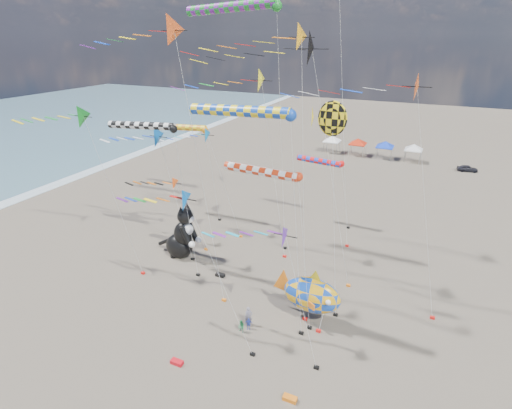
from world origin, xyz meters
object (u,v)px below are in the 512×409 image
at_px(cat_inflatable, 181,230).
at_px(child_green, 241,327).
at_px(parked_car, 467,168).
at_px(person_adult, 249,316).
at_px(child_blue, 249,324).
at_px(fish_inflatable, 311,295).

bearing_deg(cat_inflatable, child_green, -32.14).
bearing_deg(parked_car, cat_inflatable, 137.75).
xyz_separation_m(person_adult, child_blue, (0.20, -0.41, -0.34)).
relative_size(child_blue, parked_car, 0.32).
xyz_separation_m(cat_inflatable, person_adult, (11.03, -6.90, -2.15)).
bearing_deg(child_blue, parked_car, 47.90).
bearing_deg(parked_car, person_adult, 151.91).
bearing_deg(cat_inflatable, fish_inflatable, -11.96).
distance_m(cat_inflatable, child_blue, 13.62).
distance_m(fish_inflatable, child_blue, 5.44).
distance_m(person_adult, child_blue, 0.57).
relative_size(fish_inflatable, person_adult, 3.67).
distance_m(fish_inflatable, person_adult, 5.27).
relative_size(cat_inflatable, person_adult, 3.52).
relative_size(cat_inflatable, parked_car, 1.86).
relative_size(person_adult, parked_car, 0.53).
bearing_deg(fish_inflatable, cat_inflatable, 164.19).
bearing_deg(fish_inflatable, parked_car, 75.23).
bearing_deg(child_blue, cat_inflatable, 123.00).
bearing_deg(child_blue, fish_inflatable, 12.20).
distance_m(cat_inflatable, parked_car, 51.75).
height_order(fish_inflatable, person_adult, fish_inflatable).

